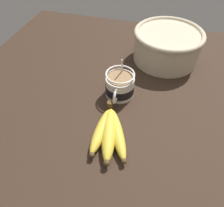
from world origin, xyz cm
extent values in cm
cube|color=#332319|center=(0.00, 0.00, 1.66)|extent=(123.35, 123.35, 3.31)
cylinder|color=white|center=(-3.23, 1.21, 7.30)|extent=(10.30, 10.30, 7.98)
cylinder|color=black|center=(-3.23, 1.21, 6.63)|extent=(10.50, 10.50, 3.32)
torus|color=white|center=(2.83, 1.21, 8.06)|extent=(5.46, 0.90, 5.46)
cylinder|color=#997551|center=(-3.23, 1.21, 11.39)|extent=(9.10, 9.10, 0.40)
torus|color=white|center=(-3.23, 1.21, 12.80)|extent=(10.30, 10.30, 0.60)
cylinder|color=silver|center=(-6.99, 1.21, 11.20)|extent=(4.38, 0.50, 12.92)
ellipsoid|color=silver|center=(-5.04, 1.21, 4.81)|extent=(3.00, 2.00, 0.80)
cylinder|color=#4C381E|center=(5.78, 0.45, 6.23)|extent=(2.00, 2.00, 3.00)
ellipsoid|color=gold|center=(15.77, 0.19, 5.17)|extent=(18.08, 4.18, 3.71)
sphere|color=#4C381E|center=(24.77, -0.04, 5.17)|extent=(1.67, 1.67, 1.67)
ellipsoid|color=gold|center=(16.47, 2.72, 5.45)|extent=(20.31, 8.30, 4.27)
sphere|color=#4C381E|center=(26.18, 4.79, 5.45)|extent=(1.92, 1.92, 1.92)
ellipsoid|color=gold|center=(15.47, 5.07, 5.13)|extent=(19.13, 11.65, 3.64)
sphere|color=#4C381E|center=(24.25, 9.25, 5.13)|extent=(1.64, 1.64, 1.64)
cylinder|color=beige|center=(-30.45, 14.97, 9.48)|extent=(27.41, 27.41, 12.34)
torus|color=beige|center=(-30.45, 14.97, 15.66)|extent=(28.78, 28.78, 1.92)
camera|label=1|loc=(54.11, 13.96, 60.12)|focal=35.00mm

